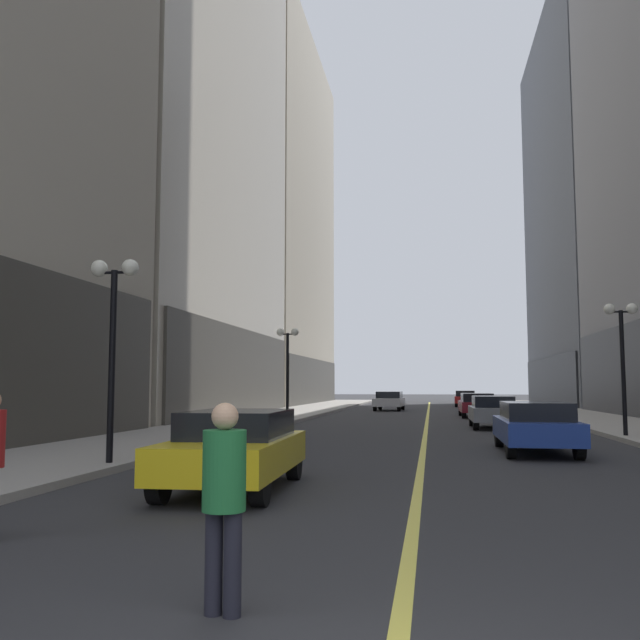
% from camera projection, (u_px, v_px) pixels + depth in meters
% --- Properties ---
extents(ground_plane, '(200.00, 200.00, 0.00)m').
position_uv_depth(ground_plane, '(427.00, 418.00, 37.75)').
color(ground_plane, '#2D2D30').
extents(sidewalk_left, '(4.50, 78.00, 0.15)m').
position_uv_depth(sidewalk_left, '(280.00, 415.00, 39.06)').
color(sidewalk_left, '#9E9991').
rests_on(sidewalk_left, ground).
extents(sidewalk_right, '(4.50, 78.00, 0.15)m').
position_uv_depth(sidewalk_right, '(585.00, 417.00, 36.45)').
color(sidewalk_right, '#9E9991').
rests_on(sidewalk_right, ground).
extents(lane_centre_stripe, '(0.16, 70.00, 0.01)m').
position_uv_depth(lane_centre_stripe, '(427.00, 417.00, 37.75)').
color(lane_centre_stripe, '#E5D64C').
rests_on(lane_centre_stripe, ground).
extents(building_left_far, '(14.15, 26.00, 34.93)m').
position_uv_depth(building_left_far, '(244.00, 223.00, 66.73)').
color(building_left_far, '#B7AD99').
rests_on(building_left_far, ground).
extents(building_right_far, '(15.94, 26.00, 35.11)m').
position_uv_depth(building_right_far, '(636.00, 207.00, 61.06)').
color(building_right_far, slate).
rests_on(building_right_far, ground).
extents(car_yellow, '(1.89, 4.24, 1.32)m').
position_uv_depth(car_yellow, '(235.00, 447.00, 11.64)').
color(car_yellow, yellow).
rests_on(car_yellow, ground).
extents(car_blue, '(1.85, 4.70, 1.32)m').
position_uv_depth(car_blue, '(535.00, 425.00, 17.97)').
color(car_blue, navy).
rests_on(car_blue, ground).
extents(car_grey, '(1.76, 4.12, 1.32)m').
position_uv_depth(car_grey, '(493.00, 411.00, 28.31)').
color(car_grey, slate).
rests_on(car_grey, ground).
extents(car_maroon, '(1.87, 4.82, 1.32)m').
position_uv_depth(car_maroon, '(477.00, 404.00, 38.15)').
color(car_maroon, maroon).
rests_on(car_maroon, ground).
extents(car_silver, '(2.07, 4.37, 1.32)m').
position_uv_depth(car_silver, '(389.00, 400.00, 48.40)').
color(car_silver, '#B7B7BC').
rests_on(car_silver, ground).
extents(car_red, '(1.88, 4.43, 1.32)m').
position_uv_depth(car_red, '(465.00, 398.00, 57.16)').
color(car_red, '#B21919').
rests_on(car_red, ground).
extents(pedestrian_in_green_parka, '(0.39, 0.39, 1.61)m').
position_uv_depth(pedestrian_in_green_parka, '(224.00, 491.00, 5.34)').
color(pedestrian_in_green_parka, black).
rests_on(pedestrian_in_green_parka, ground).
extents(street_lamp_left_near, '(1.06, 0.36, 4.43)m').
position_uv_depth(street_lamp_left_near, '(113.00, 314.00, 14.65)').
color(street_lamp_left_near, black).
rests_on(street_lamp_left_near, ground).
extents(street_lamp_left_far, '(1.06, 0.36, 4.43)m').
position_uv_depth(street_lamp_left_far, '(288.00, 353.00, 32.34)').
color(street_lamp_left_far, black).
rests_on(street_lamp_left_far, ground).
extents(street_lamp_right_mid, '(1.06, 0.36, 4.43)m').
position_uv_depth(street_lamp_right_mid, '(622.00, 339.00, 22.50)').
color(street_lamp_right_mid, black).
rests_on(street_lamp_right_mid, ground).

